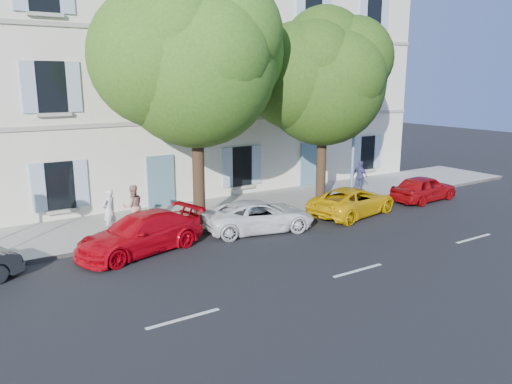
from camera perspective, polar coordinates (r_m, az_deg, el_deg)
ground at (r=19.10m, az=3.16°, el=-5.23°), size 90.00×90.00×0.00m
sidewalk at (r=22.68m, az=-3.45°, el=-2.13°), size 36.00×4.50×0.15m
kerb at (r=20.88m, az=-0.51°, el=-3.41°), size 36.00×0.16×0.16m
building at (r=27.09m, az=-9.76°, el=12.79°), size 28.00×7.00×12.00m
car_red_coupe at (r=17.78m, az=-13.05°, el=-4.63°), size 4.98×2.97×1.35m
car_white_coupe at (r=19.74m, az=0.40°, el=-2.76°), size 4.74×2.91×1.22m
car_yellow_supercar at (r=22.49m, az=11.03°, el=-1.04°), size 4.82×2.93×1.25m
car_red_hatchback at (r=25.95m, az=18.63°, el=0.41°), size 3.92×1.81×1.30m
tree_left at (r=19.81m, az=-6.90°, el=13.98°), size 6.21×6.21×9.63m
tree_right at (r=23.34m, az=7.72°, el=12.11°), size 5.60×5.60×8.62m
street_lamp at (r=24.17m, az=11.45°, el=8.64°), size 0.28×1.55×7.26m
pedestrian_a at (r=19.85m, az=-16.41°, el=-2.06°), size 0.74×0.66×1.69m
pedestrian_b at (r=20.22m, az=-13.87°, el=-1.61°), size 0.85×0.67×1.71m
pedestrian_c at (r=26.69m, az=11.83°, el=1.80°), size 0.46×0.97×1.60m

